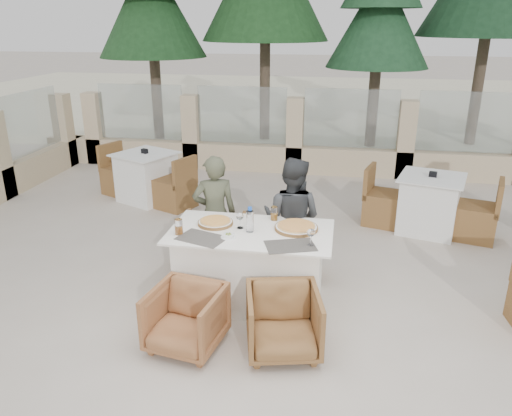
% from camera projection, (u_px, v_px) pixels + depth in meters
% --- Properties ---
extents(ground, '(80.00, 80.00, 0.00)m').
position_uv_depth(ground, '(245.00, 303.00, 5.10)').
color(ground, beige).
rests_on(ground, ground).
extents(sand_patch, '(30.00, 16.00, 0.01)m').
position_uv_depth(sand_patch, '(320.00, 100.00, 18.00)').
color(sand_patch, beige).
rests_on(sand_patch, ground).
extents(perimeter_wall_far, '(10.00, 0.34, 1.60)m').
position_uv_depth(perimeter_wall_far, '(295.00, 130.00, 9.24)').
color(perimeter_wall_far, beige).
rests_on(perimeter_wall_far, ground).
extents(pine_far_left, '(2.42, 2.42, 5.50)m').
position_uv_depth(pine_far_left, '(152.00, 18.00, 11.15)').
color(pine_far_left, '#1E4821').
rests_on(pine_far_left, ground).
extents(pine_centre, '(2.20, 2.20, 5.00)m').
position_uv_depth(pine_centre, '(379.00, 31.00, 10.61)').
color(pine_centre, '#214E2C').
rests_on(pine_centre, ground).
extents(dining_table, '(1.60, 0.90, 0.77)m').
position_uv_depth(dining_table, '(251.00, 266.00, 5.03)').
color(dining_table, white).
rests_on(dining_table, ground).
extents(placemat_near_left, '(0.52, 0.43, 0.00)m').
position_uv_depth(placemat_near_left, '(202.00, 238.00, 4.73)').
color(placemat_near_left, '#57514A').
rests_on(placemat_near_left, dining_table).
extents(placemat_near_right, '(0.52, 0.43, 0.00)m').
position_uv_depth(placemat_near_right, '(290.00, 246.00, 4.57)').
color(placemat_near_right, '#504B44').
rests_on(placemat_near_right, dining_table).
extents(pizza_left, '(0.36, 0.36, 0.05)m').
position_uv_depth(pizza_left, '(215.00, 222.00, 5.04)').
color(pizza_left, orange).
rests_on(pizza_left, dining_table).
extents(pizza_right, '(0.50, 0.50, 0.06)m').
position_uv_depth(pizza_right, '(296.00, 227.00, 4.92)').
color(pizza_right, '#CA5F1B').
rests_on(pizza_right, dining_table).
extents(water_bottle, '(0.10, 0.10, 0.26)m').
position_uv_depth(water_bottle, '(250.00, 219.00, 4.83)').
color(water_bottle, '#A5BDD9').
rests_on(water_bottle, dining_table).
extents(wine_glass_centre, '(0.10, 0.10, 0.18)m').
position_uv_depth(wine_glass_centre, '(240.00, 220.00, 4.93)').
color(wine_glass_centre, white).
rests_on(wine_glass_centre, dining_table).
extents(wine_glass_corner, '(0.08, 0.08, 0.18)m').
position_uv_depth(wine_glass_corner, '(311.00, 236.00, 4.55)').
color(wine_glass_corner, silver).
rests_on(wine_glass_corner, dining_table).
extents(beer_glass_left, '(0.09, 0.09, 0.15)m').
position_uv_depth(beer_glass_left, '(179.00, 227.00, 4.80)').
color(beer_glass_left, '#C36A1B').
rests_on(beer_glass_left, dining_table).
extents(beer_glass_right, '(0.09, 0.09, 0.14)m').
position_uv_depth(beer_glass_right, '(274.00, 213.00, 5.14)').
color(beer_glass_right, orange).
rests_on(beer_glass_right, dining_table).
extents(olive_dish, '(0.13, 0.13, 0.04)m').
position_uv_depth(olive_dish, '(228.00, 235.00, 4.74)').
color(olive_dish, white).
rests_on(olive_dish, dining_table).
extents(armchair_far_left, '(0.74, 0.76, 0.66)m').
position_uv_depth(armchair_far_left, '(212.00, 245.00, 5.62)').
color(armchair_far_left, olive).
rests_on(armchair_far_left, ground).
extents(armchair_far_right, '(0.71, 0.72, 0.55)m').
position_uv_depth(armchair_far_right, '(287.00, 254.00, 5.54)').
color(armchair_far_right, '#9B6938').
rests_on(armchair_far_right, ground).
extents(armchair_near_left, '(0.69, 0.71, 0.56)m').
position_uv_depth(armchair_near_left, '(186.00, 319.00, 4.33)').
color(armchair_near_left, '#9B6138').
rests_on(armchair_near_left, ground).
extents(armchair_near_right, '(0.74, 0.75, 0.58)m').
position_uv_depth(armchair_near_right, '(283.00, 322.00, 4.27)').
color(armchair_near_right, brown).
rests_on(armchair_near_right, ground).
extents(diner_left, '(0.57, 0.47, 1.35)m').
position_uv_depth(diner_left, '(215.00, 214.00, 5.59)').
color(diner_left, '#4D513B').
rests_on(diner_left, ground).
extents(diner_right, '(0.77, 0.66, 1.38)m').
position_uv_depth(diner_right, '(292.00, 219.00, 5.41)').
color(diner_right, '#393B3E').
rests_on(diner_right, ground).
extents(bg_table_a, '(1.83, 1.43, 0.77)m').
position_uv_depth(bg_table_a, '(147.00, 177.00, 7.89)').
color(bg_table_a, white).
rests_on(bg_table_a, ground).
extents(bg_table_b, '(1.80, 1.23, 0.77)m').
position_uv_depth(bg_table_b, '(429.00, 204.00, 6.73)').
color(bg_table_b, white).
rests_on(bg_table_b, ground).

